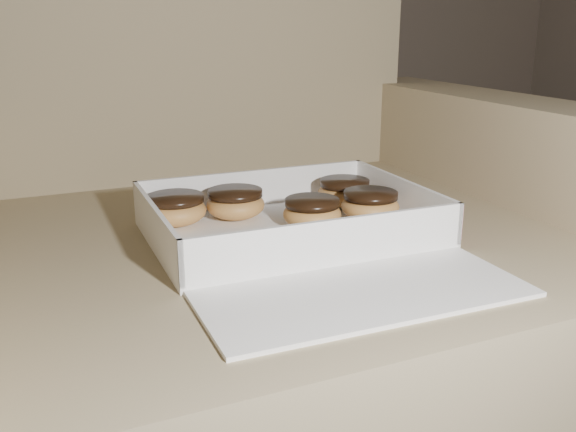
# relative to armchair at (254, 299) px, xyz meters

# --- Properties ---
(armchair) EXTENTS (0.99, 0.84, 1.04)m
(armchair) POSITION_rel_armchair_xyz_m (0.00, 0.00, 0.00)
(armchair) COLOR #90805C
(armchair) RESTS_ON floor
(bakery_box) EXTENTS (0.37, 0.43, 0.06)m
(bakery_box) POSITION_rel_armchair_xyz_m (0.01, -0.15, 0.15)
(bakery_box) COLOR white
(bakery_box) RESTS_ON armchair
(donut_a) EXTENTS (0.08, 0.08, 0.04)m
(donut_a) POSITION_rel_armchair_xyz_m (-0.04, -0.03, 0.17)
(donut_a) COLOR #DA964C
(donut_a) RESTS_ON bakery_box
(donut_b) EXTENTS (0.08, 0.08, 0.04)m
(donut_b) POSITION_rel_armchair_xyz_m (0.13, -0.04, 0.17)
(donut_b) COLOR #DA964C
(donut_b) RESTS_ON bakery_box
(donut_c) EXTENTS (0.08, 0.08, 0.04)m
(donut_c) POSITION_rel_armchair_xyz_m (-0.12, -0.03, 0.17)
(donut_c) COLOR #DA964C
(donut_c) RESTS_ON bakery_box
(donut_d) EXTENTS (0.08, 0.08, 0.04)m
(donut_d) POSITION_rel_armchair_xyz_m (0.13, -0.12, 0.17)
(donut_d) COLOR #DA964C
(donut_d) RESTS_ON bakery_box
(donut_e) EXTENTS (0.08, 0.08, 0.04)m
(donut_e) POSITION_rel_armchair_xyz_m (0.04, -0.11, 0.17)
(donut_e) COLOR #DA964C
(donut_e) RESTS_ON bakery_box
(crumb_a) EXTENTS (0.01, 0.01, 0.00)m
(crumb_a) POSITION_rel_armchair_xyz_m (-0.13, -0.13, 0.15)
(crumb_a) COLOR black
(crumb_a) RESTS_ON bakery_box
(crumb_b) EXTENTS (0.01, 0.01, 0.00)m
(crumb_b) POSITION_rel_armchair_xyz_m (-0.15, -0.18, 0.15)
(crumb_b) COLOR black
(crumb_b) RESTS_ON bakery_box
(crumb_c) EXTENTS (0.01, 0.01, 0.00)m
(crumb_c) POSITION_rel_armchair_xyz_m (-0.11, -0.13, 0.15)
(crumb_c) COLOR black
(crumb_c) RESTS_ON bakery_box
(crumb_d) EXTENTS (0.01, 0.01, 0.00)m
(crumb_d) POSITION_rel_armchair_xyz_m (-0.06, -0.19, 0.15)
(crumb_d) COLOR black
(crumb_d) RESTS_ON bakery_box
(crumb_e) EXTENTS (0.01, 0.01, 0.00)m
(crumb_e) POSITION_rel_armchair_xyz_m (0.01, -0.15, 0.15)
(crumb_e) COLOR black
(crumb_e) RESTS_ON bakery_box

